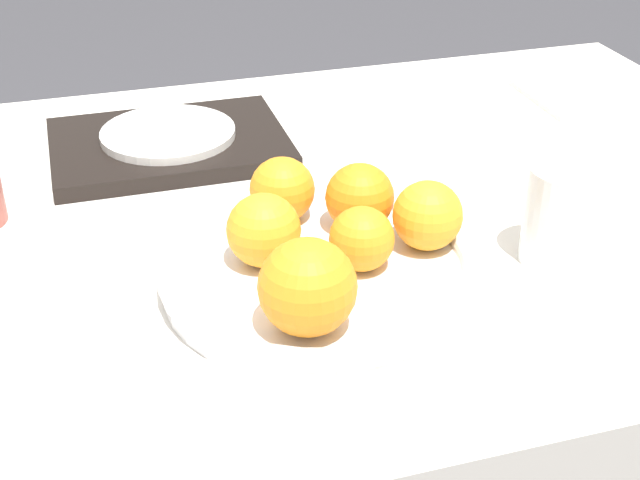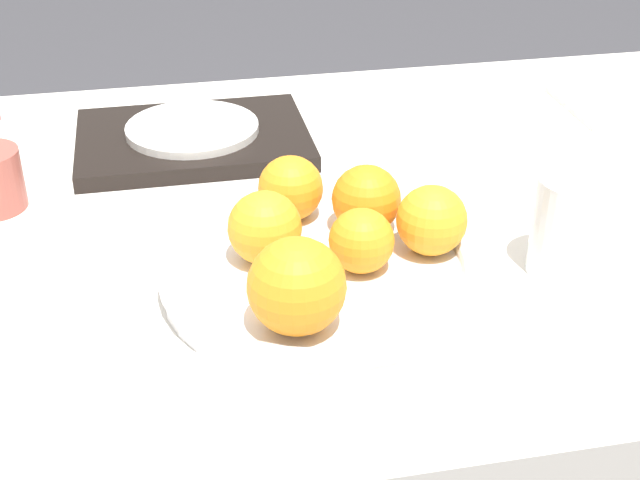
% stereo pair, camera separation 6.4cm
% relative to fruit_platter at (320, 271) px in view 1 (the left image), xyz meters
% --- Properties ---
extents(table, '(1.35, 0.82, 0.73)m').
position_rel_fruit_platter_xyz_m(table, '(-0.02, 0.16, -0.38)').
color(table, silver).
rests_on(table, ground_plane).
extents(fruit_platter, '(0.30, 0.30, 0.03)m').
position_rel_fruit_platter_xyz_m(fruit_platter, '(0.00, 0.00, 0.00)').
color(fruit_platter, silver).
rests_on(fruit_platter, table).
extents(orange_0, '(0.07, 0.07, 0.07)m').
position_rel_fruit_platter_xyz_m(orange_0, '(-0.05, 0.02, 0.04)').
color(orange_0, orange).
rests_on(orange_0, fruit_platter).
extents(orange_1, '(0.08, 0.08, 0.08)m').
position_rel_fruit_platter_xyz_m(orange_1, '(-0.04, -0.09, 0.05)').
color(orange_1, orange).
rests_on(orange_1, fruit_platter).
extents(orange_2, '(0.06, 0.06, 0.06)m').
position_rel_fruit_platter_xyz_m(orange_2, '(0.04, -0.01, 0.04)').
color(orange_2, orange).
rests_on(orange_2, fruit_platter).
extents(orange_3, '(0.07, 0.07, 0.07)m').
position_rel_fruit_platter_xyz_m(orange_3, '(0.11, 0.01, 0.04)').
color(orange_3, orange).
rests_on(orange_3, fruit_platter).
extents(orange_4, '(0.07, 0.07, 0.07)m').
position_rel_fruit_platter_xyz_m(orange_4, '(-0.01, 0.10, 0.04)').
color(orange_4, orange).
rests_on(orange_4, fruit_platter).
extents(orange_5, '(0.07, 0.07, 0.07)m').
position_rel_fruit_platter_xyz_m(orange_5, '(0.06, 0.06, 0.04)').
color(orange_5, orange).
rests_on(orange_5, fruit_platter).
extents(water_glass, '(0.08, 0.08, 0.10)m').
position_rel_fruit_platter_xyz_m(water_glass, '(0.24, -0.02, 0.03)').
color(water_glass, silver).
rests_on(water_glass, table).
extents(serving_tray, '(0.29, 0.21, 0.02)m').
position_rel_fruit_platter_xyz_m(serving_tray, '(-0.09, 0.34, -0.01)').
color(serving_tray, black).
rests_on(serving_tray, table).
extents(side_plate, '(0.17, 0.17, 0.01)m').
position_rel_fruit_platter_xyz_m(side_plate, '(-0.09, 0.34, 0.01)').
color(side_plate, silver).
rests_on(side_plate, serving_tray).
extents(napkin, '(0.14, 0.15, 0.01)m').
position_rel_fruit_platter_xyz_m(napkin, '(0.49, 0.36, -0.01)').
color(napkin, silver).
rests_on(napkin, table).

